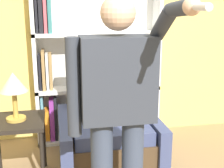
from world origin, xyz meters
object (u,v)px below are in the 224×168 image
at_px(bookcase, 87,63).
at_px(armchair, 107,135).
at_px(side_table, 17,130).
at_px(table_lamp, 13,85).
at_px(person_standing, 118,105).

height_order(bookcase, armchair, bookcase).
height_order(side_table, table_lamp, table_lamp).
relative_size(bookcase, armchair, 1.66).
xyz_separation_m(armchair, table_lamp, (-0.83, -0.05, 0.56)).
height_order(bookcase, table_lamp, bookcase).
relative_size(side_table, table_lamp, 1.37).
xyz_separation_m(armchair, side_table, (-0.83, -0.05, 0.15)).
bearing_deg(person_standing, side_table, 132.20).
relative_size(person_standing, side_table, 2.79).
bearing_deg(table_lamp, bookcase, 48.05).
xyz_separation_m(side_table, table_lamp, (-0.00, 0.00, 0.41)).
distance_m(bookcase, person_standing, 1.64).
distance_m(bookcase, table_lamp, 1.09).
bearing_deg(bookcase, table_lamp, -131.95).
relative_size(armchair, side_table, 1.92).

